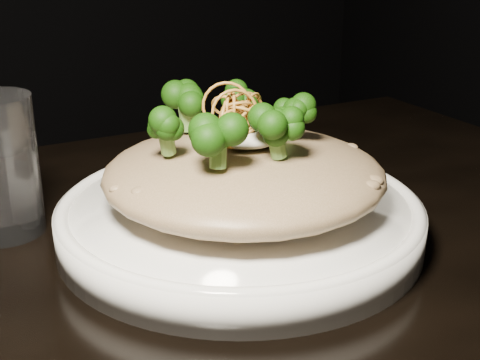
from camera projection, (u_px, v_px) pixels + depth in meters
name	position (u px, v px, depth m)	size (l,w,h in m)	color
plate	(240.00, 220.00, 0.60)	(0.32, 0.32, 0.03)	white
risotto	(244.00, 174.00, 0.58)	(0.25, 0.25, 0.05)	brown
broccoli	(233.00, 115.00, 0.56)	(0.15, 0.15, 0.05)	black
cheese	(246.00, 134.00, 0.57)	(0.07, 0.07, 0.02)	white
shallots	(239.00, 104.00, 0.55)	(0.06, 0.06, 0.04)	brown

